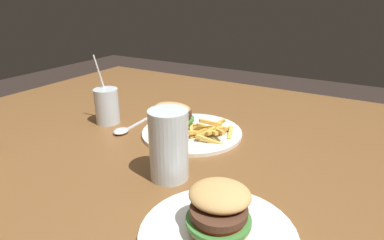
# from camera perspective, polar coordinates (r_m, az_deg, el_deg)

# --- Properties ---
(dining_table) EXTENTS (1.58, 1.44, 0.73)m
(dining_table) POSITION_cam_1_polar(r_m,az_deg,el_deg) (0.88, -5.90, -10.94)
(dining_table) COLOR brown
(dining_table) RESTS_ON ground_plane
(meal_plate_near) EXTENTS (0.28, 0.28, 0.10)m
(meal_plate_near) POSITION_cam_1_polar(r_m,az_deg,el_deg) (0.92, -1.21, -0.83)
(meal_plate_near) COLOR white
(meal_plate_near) RESTS_ON dining_table
(beer_glass) EXTENTS (0.08, 0.08, 0.15)m
(beer_glass) POSITION_cam_1_polar(r_m,az_deg,el_deg) (0.68, -4.14, -4.59)
(beer_glass) COLOR silver
(beer_glass) RESTS_ON dining_table
(juice_glass) EXTENTS (0.07, 0.07, 0.21)m
(juice_glass) POSITION_cam_1_polar(r_m,az_deg,el_deg) (1.02, -14.87, 2.30)
(juice_glass) COLOR silver
(juice_glass) RESTS_ON dining_table
(spoon) EXTENTS (0.04, 0.16, 0.01)m
(spoon) POSITION_cam_1_polar(r_m,az_deg,el_deg) (0.95, -12.18, -1.79)
(spoon) COLOR silver
(spoon) RESTS_ON dining_table
(meal_plate_far) EXTENTS (0.26, 0.26, 0.09)m
(meal_plate_far) POSITION_cam_1_polar(r_m,az_deg,el_deg) (0.55, 4.71, -17.82)
(meal_plate_far) COLOR white
(meal_plate_far) RESTS_ON dining_table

